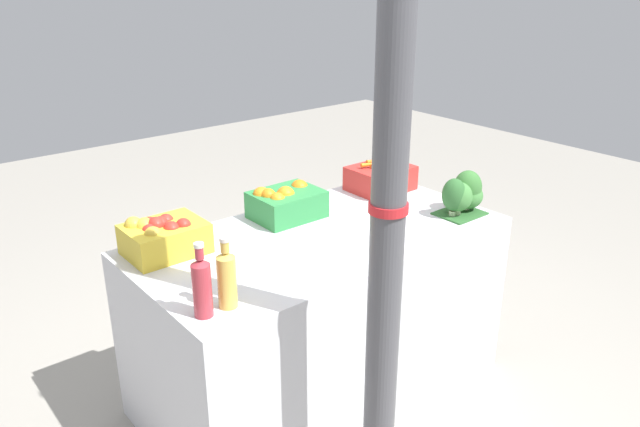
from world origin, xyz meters
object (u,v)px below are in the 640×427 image
(apple_crate, at_px, (163,236))
(orange_crate, at_px, (286,202))
(broccoli_pile, at_px, (462,194))
(juice_bottle_golden, at_px, (227,278))
(support_pole, at_px, (387,241))
(juice_bottle_ruby, at_px, (202,286))
(carrot_crate, at_px, (381,177))

(apple_crate, relative_size, orange_crate, 1.00)
(broccoli_pile, distance_m, juice_bottle_golden, 1.34)
(support_pole, relative_size, juice_bottle_ruby, 8.39)
(support_pole, height_order, apple_crate, support_pole)
(orange_crate, bearing_deg, apple_crate, 179.98)
(broccoli_pile, height_order, juice_bottle_golden, juice_bottle_golden)
(apple_crate, height_order, broccoli_pile, broccoli_pile)
(orange_crate, height_order, carrot_crate, carrot_crate)
(carrot_crate, distance_m, juice_bottle_golden, 1.39)
(support_pole, relative_size, orange_crate, 7.20)
(support_pole, distance_m, orange_crate, 1.08)
(support_pole, height_order, broccoli_pile, support_pole)
(support_pole, xyz_separation_m, juice_bottle_ruby, (-0.41, 0.45, -0.21))
(support_pole, xyz_separation_m, juice_bottle_golden, (-0.32, 0.45, -0.21))
(carrot_crate, bearing_deg, orange_crate, 179.60)
(apple_crate, xyz_separation_m, carrot_crate, (1.26, -0.00, -0.01))
(support_pole, xyz_separation_m, apple_crate, (-0.30, 1.00, -0.24))
(support_pole, xyz_separation_m, orange_crate, (0.33, 1.00, -0.25))
(juice_bottle_ruby, height_order, juice_bottle_golden, juice_bottle_ruby)
(orange_crate, height_order, broccoli_pile, broccoli_pile)
(apple_crate, xyz_separation_m, broccoli_pile, (1.32, -0.49, 0.02))
(broccoli_pile, relative_size, juice_bottle_golden, 0.94)
(juice_bottle_ruby, bearing_deg, orange_crate, 36.01)
(broccoli_pile, bearing_deg, support_pole, -153.79)
(juice_bottle_golden, bearing_deg, orange_crate, 39.89)
(apple_crate, distance_m, juice_bottle_ruby, 0.56)
(carrot_crate, bearing_deg, support_pole, -134.01)
(support_pole, distance_m, apple_crate, 1.07)
(orange_crate, height_order, juice_bottle_golden, juice_bottle_golden)
(apple_crate, distance_m, broccoli_pile, 1.41)
(carrot_crate, distance_m, broccoli_pile, 0.49)
(support_pole, height_order, orange_crate, support_pole)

